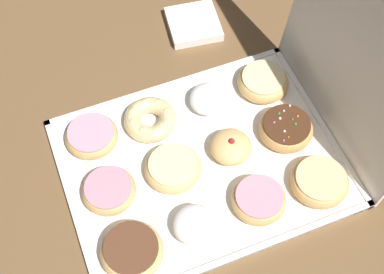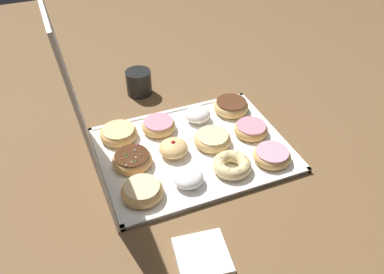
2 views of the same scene
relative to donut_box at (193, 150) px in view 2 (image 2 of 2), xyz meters
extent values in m
plane|color=brown|center=(0.00, 0.00, -0.01)|extent=(3.00, 3.00, 0.00)
cube|color=white|center=(0.00, 0.00, 0.00)|extent=(0.43, 0.56, 0.01)
cube|color=white|center=(0.00, -0.27, 0.00)|extent=(0.43, 0.01, 0.01)
cube|color=white|center=(0.00, 0.27, 0.00)|extent=(0.43, 0.01, 0.01)
cube|color=white|center=(-0.21, 0.00, 0.00)|extent=(0.01, 0.56, 0.01)
cube|color=white|center=(0.21, 0.00, 0.00)|extent=(0.01, 0.56, 0.01)
cube|color=white|center=(0.00, 0.31, 0.26)|extent=(0.43, 0.06, 0.53)
torus|color=tan|center=(-0.13, -0.19, 0.02)|extent=(0.11, 0.11, 0.03)
cylinder|color=pink|center=(-0.13, -0.19, 0.04)|extent=(0.10, 0.10, 0.01)
torus|color=tan|center=(0.00, -0.20, 0.02)|extent=(0.11, 0.11, 0.03)
cylinder|color=pink|center=(0.00, -0.20, 0.04)|extent=(0.09, 0.09, 0.01)
torus|color=#E5B770|center=(0.13, -0.19, 0.02)|extent=(0.12, 0.12, 0.04)
cylinder|color=#59331E|center=(0.13, -0.19, 0.04)|extent=(0.10, 0.10, 0.01)
torus|color=#EACC8C|center=(-0.13, -0.07, 0.02)|extent=(0.11, 0.11, 0.04)
sphere|color=#EACC8C|center=(-0.09, -0.07, 0.03)|extent=(0.02, 0.02, 0.02)
sphere|color=#EACC8C|center=(-0.10, -0.04, 0.03)|extent=(0.02, 0.02, 0.02)
sphere|color=#EACC8C|center=(-0.13, -0.03, 0.03)|extent=(0.02, 0.02, 0.02)
sphere|color=#EACC8C|center=(-0.15, -0.04, 0.03)|extent=(0.02, 0.02, 0.02)
sphere|color=#EACC8C|center=(-0.16, -0.07, 0.03)|extent=(0.02, 0.02, 0.02)
sphere|color=#EACC8C|center=(-0.15, -0.09, 0.03)|extent=(0.02, 0.02, 0.02)
sphere|color=#EACC8C|center=(-0.13, -0.10, 0.03)|extent=(0.02, 0.02, 0.02)
sphere|color=#EACC8C|center=(-0.10, -0.09, 0.03)|extent=(0.02, 0.02, 0.02)
torus|color=#E5B770|center=(0.00, -0.06, 0.02)|extent=(0.11, 0.11, 0.03)
cylinder|color=beige|center=(0.00, -0.06, 0.04)|extent=(0.10, 0.10, 0.01)
ellipsoid|color=white|center=(0.13, -0.07, 0.03)|extent=(0.08, 0.08, 0.05)
ellipsoid|color=white|center=(-0.13, 0.07, 0.03)|extent=(0.08, 0.08, 0.04)
ellipsoid|color=#E5B770|center=(0.00, 0.06, 0.03)|extent=(0.09, 0.09, 0.05)
sphere|color=#B21923|center=(0.00, 0.06, 0.05)|extent=(0.01, 0.01, 0.01)
torus|color=tan|center=(0.13, 0.07, 0.02)|extent=(0.11, 0.11, 0.03)
cylinder|color=pink|center=(0.13, 0.07, 0.04)|extent=(0.09, 0.09, 0.01)
torus|color=tan|center=(-0.13, 0.20, 0.02)|extent=(0.11, 0.11, 0.04)
cylinder|color=beige|center=(-0.13, 0.20, 0.04)|extent=(0.10, 0.10, 0.01)
torus|color=tan|center=(0.00, 0.19, 0.02)|extent=(0.12, 0.12, 0.04)
cylinder|color=#472816|center=(0.00, 0.19, 0.04)|extent=(0.10, 0.10, 0.01)
sphere|color=orange|center=(0.03, 0.18, 0.04)|extent=(0.00, 0.00, 0.00)
sphere|color=white|center=(-0.03, 0.20, 0.04)|extent=(0.00, 0.00, 0.00)
sphere|color=pink|center=(0.03, 0.16, 0.04)|extent=(0.00, 0.00, 0.00)
sphere|color=green|center=(0.01, 0.20, 0.04)|extent=(0.01, 0.01, 0.01)
sphere|color=white|center=(-0.04, 0.21, 0.04)|extent=(0.01, 0.01, 0.01)
sphere|color=green|center=(-0.01, 0.20, 0.04)|extent=(0.00, 0.00, 0.00)
sphere|color=white|center=(0.02, 0.18, 0.04)|extent=(0.01, 0.01, 0.01)
sphere|color=white|center=(-0.02, 0.18, 0.04)|extent=(0.01, 0.01, 0.01)
sphere|color=orange|center=(-0.01, 0.22, 0.04)|extent=(0.00, 0.00, 0.00)
sphere|color=pink|center=(-0.01, 0.17, 0.04)|extent=(0.00, 0.00, 0.00)
sphere|color=green|center=(-0.03, 0.18, 0.04)|extent=(0.00, 0.00, 0.00)
torus|color=tan|center=(0.13, 0.20, 0.02)|extent=(0.12, 0.12, 0.03)
cylinder|color=#EACC8C|center=(0.13, 0.20, 0.04)|extent=(0.10, 0.10, 0.01)
cylinder|color=black|center=(0.38, 0.06, 0.04)|extent=(0.09, 0.09, 0.09)
cylinder|color=black|center=(0.38, 0.06, 0.08)|extent=(0.08, 0.08, 0.01)
torus|color=black|center=(0.44, 0.06, 0.04)|extent=(0.01, 0.06, 0.06)
cube|color=white|center=(-0.36, 0.12, 0.01)|extent=(0.14, 0.14, 0.02)
camera|label=1|loc=(0.48, -0.21, 0.98)|focal=50.39mm
camera|label=2|loc=(-0.84, 0.34, 0.79)|focal=37.03mm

